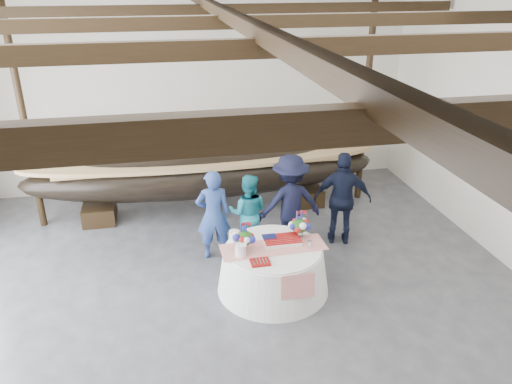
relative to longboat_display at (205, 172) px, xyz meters
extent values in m
cube|color=#3D3D42|center=(0.07, -4.40, -0.91)|extent=(10.00, 12.00, 0.01)
cube|color=silver|center=(0.07, 1.60, 1.34)|extent=(10.00, 0.02, 4.50)
cube|color=white|center=(0.07, -4.40, 3.59)|extent=(10.00, 12.00, 0.01)
cube|color=black|center=(0.07, -7.90, 3.34)|extent=(9.80, 0.12, 0.18)
cube|color=black|center=(0.07, -5.40, 3.34)|extent=(9.80, 0.12, 0.18)
cube|color=black|center=(0.07, -2.90, 3.34)|extent=(9.80, 0.12, 0.18)
cube|color=black|center=(0.07, -0.40, 3.34)|extent=(9.80, 0.12, 0.18)
cube|color=black|center=(0.07, -4.40, 3.47)|extent=(0.15, 11.76, 0.15)
cylinder|color=black|center=(-3.43, 0.00, 1.34)|extent=(0.14, 0.14, 4.50)
cylinder|color=black|center=(3.57, 0.00, 1.34)|extent=(0.14, 0.14, 4.50)
cube|color=black|center=(-2.28, 0.00, -0.72)|extent=(0.67, 0.86, 0.38)
cube|color=black|center=(2.28, 0.00, -0.72)|extent=(0.67, 0.86, 0.38)
ellipsoid|color=black|center=(0.00, 0.00, -0.01)|extent=(7.61, 1.52, 1.05)
cube|color=#9E7A4C|center=(0.00, 0.00, 0.28)|extent=(6.09, 1.00, 0.06)
cone|color=white|center=(0.76, -3.20, -0.53)|extent=(1.85, 1.85, 0.77)
cylinder|color=white|center=(0.76, -3.20, -0.14)|extent=(1.57, 1.57, 0.04)
cube|color=red|center=(0.76, -3.20, -0.11)|extent=(1.72, 0.59, 0.01)
cube|color=white|center=(0.92, -3.08, -0.08)|extent=(0.60, 0.40, 0.07)
cylinder|color=white|center=(0.19, -3.35, -0.01)|extent=(0.18, 0.18, 0.20)
cylinder|color=white|center=(0.17, -2.88, -0.02)|extent=(0.18, 0.18, 0.19)
cube|color=#6A090B|center=(0.45, -3.62, -0.10)|extent=(0.30, 0.24, 0.03)
cone|color=silver|center=(1.33, -3.32, -0.06)|extent=(0.09, 0.09, 0.12)
imported|color=navy|center=(-0.07, -1.96, -0.05)|extent=(0.63, 0.41, 1.71)
imported|color=teal|center=(0.60, -1.81, -0.15)|extent=(0.88, 0.77, 1.52)
imported|color=black|center=(1.37, -1.93, 0.03)|extent=(1.26, 0.77, 1.88)
imported|color=black|center=(2.41, -1.91, 0.01)|extent=(1.17, 0.74, 1.85)
camera|label=1|loc=(-0.93, -10.01, 4.00)|focal=35.00mm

